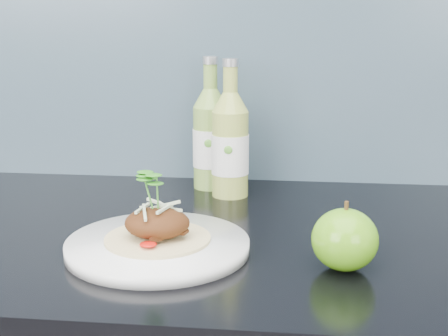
{
  "coord_description": "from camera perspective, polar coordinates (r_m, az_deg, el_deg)",
  "views": [
    {
      "loc": [
        0.06,
        0.85,
        1.2
      ],
      "look_at": [
        -0.03,
        1.66,
        1.0
      ],
      "focal_mm": 50.0,
      "sensor_mm": 36.0,
      "label": 1
    }
  ],
  "objects": [
    {
      "name": "dinner_plate",
      "position": [
        0.82,
        -6.07,
        -7.08
      ],
      "size": [
        0.29,
        0.29,
        0.02
      ],
      "color": "white",
      "rests_on": "kitchen_counter"
    },
    {
      "name": "cider_bottle_left",
      "position": [
        1.1,
        -1.23,
        2.69
      ],
      "size": [
        0.07,
        0.07,
        0.23
      ],
      "rotation": [
        0.0,
        0.0,
        0.18
      ],
      "color": "#7FA745",
      "rests_on": "kitchen_counter"
    },
    {
      "name": "pork_taco",
      "position": [
        0.81,
        -6.13,
        -4.72
      ],
      "size": [
        0.14,
        0.14,
        0.09
      ],
      "color": "tan",
      "rests_on": "dinner_plate"
    },
    {
      "name": "cider_bottle_right",
      "position": [
        1.05,
        0.57,
        2.13
      ],
      "size": [
        0.08,
        0.08,
        0.23
      ],
      "rotation": [
        0.0,
        0.0,
        -0.3
      ],
      "color": "#A0B049",
      "rests_on": "kitchen_counter"
    },
    {
      "name": "green_apple",
      "position": [
        0.77,
        10.99,
        -6.44
      ],
      "size": [
        0.09,
        0.09,
        0.09
      ],
      "rotation": [
        0.0,
        0.0,
        -0.07
      ],
      "color": "#449710",
      "rests_on": "kitchen_counter"
    }
  ]
}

